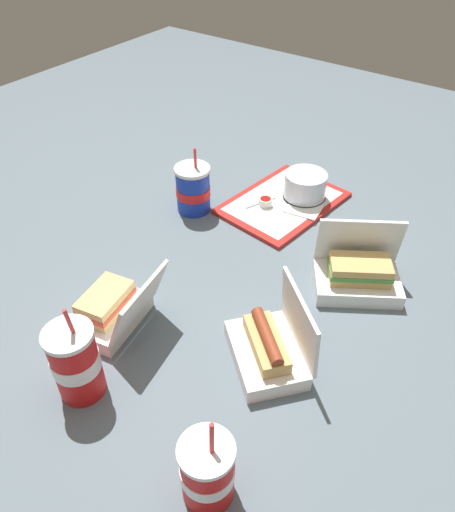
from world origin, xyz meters
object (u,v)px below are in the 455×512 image
food_tray (283,203)px  soda_cup_back (193,189)px  soda_cup_corner (76,362)px  soda_cup_front (207,471)px  clamshell_hotdog_left (270,347)px  ketchup_cup (265,202)px  cake_container (305,186)px  clamshell_sandwich_corner (111,310)px  plastic_fork (260,202)px  clamshell_sandwich_center (358,274)px

food_tray → soda_cup_back: bearing=131.3°
food_tray → soda_cup_corner: soda_cup_corner is taller
soda_cup_corner → soda_cup_back: 0.67m
soda_cup_back → soda_cup_front: bearing=-139.3°
clamshell_hotdog_left → ketchup_cup: bearing=33.6°
cake_container → clamshell_sandwich_corner: clamshell_sandwich_corner is taller
soda_cup_corner → plastic_fork: bearing=5.2°
clamshell_sandwich_corner → food_tray: bearing=-5.6°
food_tray → soda_cup_back: size_ratio=1.96×
clamshell_hotdog_left → clamshell_sandwich_corner: bearing=109.4°
cake_container → food_tray: bearing=143.7°
soda_cup_corner → cake_container: bearing=-1.5°
plastic_fork → clamshell_sandwich_center: size_ratio=0.44×
plastic_fork → soda_cup_front: soda_cup_front is taller
clamshell_hotdog_left → soda_cup_back: (0.35, 0.49, 0.03)m
clamshell_sandwich_corner → clamshell_sandwich_center: bearing=-42.3°
food_tray → soda_cup_corner: bearing=-178.7°
clamshell_sandwich_center → soda_cup_front: bearing=-178.6°
ketchup_cup → soda_cup_front: bearing=-153.7°
plastic_fork → clamshell_sandwich_corner: 0.60m
cake_container → soda_cup_corner: 0.87m
clamshell_sandwich_corner → cake_container: bearing=-8.5°
ketchup_cup → cake_container: bearing=-33.7°
ketchup_cup → soda_cup_corner: soda_cup_corner is taller
ketchup_cup → clamshell_hotdog_left: size_ratio=0.17×
plastic_fork → soda_cup_back: bearing=153.4°
plastic_fork → clamshell_sandwich_corner: (-0.60, 0.01, 0.03)m
clamshell_hotdog_left → soda_cup_front: 0.31m
clamshell_hotdog_left → soda_cup_back: soda_cup_back is taller
food_tray → clamshell_sandwich_corner: size_ratio=1.83×
food_tray → cake_container: (0.06, -0.04, 0.05)m
ketchup_cup → soda_cup_back: bearing=126.3°
clamshell_sandwich_center → soda_cup_corner: (-0.61, 0.32, 0.04)m
cake_container → clamshell_hotdog_left: size_ratio=0.54×
ketchup_cup → soda_cup_front: (-0.78, -0.38, 0.04)m
clamshell_sandwich_corner → clamshell_hotdog_left: bearing=-70.6°
ketchup_cup → soda_cup_front: size_ratio=0.20×
ketchup_cup → clamshell_sandwich_corner: size_ratio=0.18×
soda_cup_corner → soda_cup_back: bearing=19.4°
cake_container → clamshell_sandwich_corner: (-0.71, 0.11, -0.01)m
food_tray → ketchup_cup: ketchup_cup is taller
food_tray → clamshell_sandwich_center: size_ratio=1.59×
cake_container → clamshell_hotdog_left: bearing=-157.3°
cake_container → soda_cup_front: size_ratio=0.65×
ketchup_cup → plastic_fork: ketchup_cup is taller
cake_container → soda_cup_front: 0.94m
plastic_fork → clamshell_hotdog_left: bearing=-122.0°
food_tray → soda_cup_corner: size_ratio=1.72×
ketchup_cup → soda_cup_back: 0.22m
soda_cup_corner → ketchup_cup: bearing=3.7°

